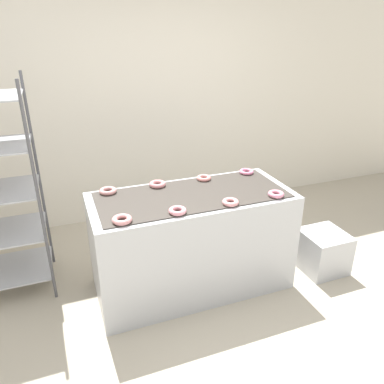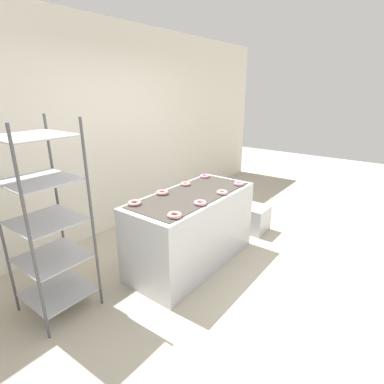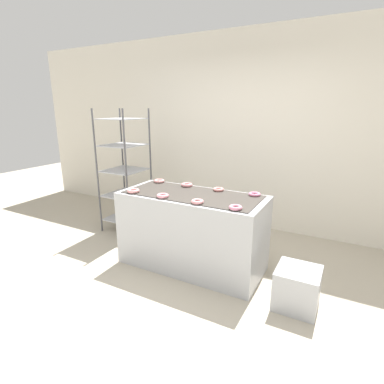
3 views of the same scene
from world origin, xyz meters
The scene contains 13 objects.
ground_plane centered at (0.00, 0.00, 0.00)m, with size 14.00×14.00×0.00m, color #B2A893.
wall_back centered at (0.00, 2.12, 1.40)m, with size 8.00×0.05×2.80m.
fryer_machine centered at (0.00, 0.60, 0.43)m, with size 1.59×0.70×0.85m.
baking_rack_cart centered at (-1.37, 1.11, 0.89)m, with size 0.55×0.57×1.74m.
glaze_bin centered at (1.19, 0.40, 0.19)m, with size 0.37×0.38×0.37m.
donut_near_left centered at (-0.60, 0.35, 0.87)m, with size 0.13×0.13×0.04m, color #D88B8A.
donut_near_midleft centered at (-0.21, 0.34, 0.87)m, with size 0.13×0.13×0.03m, color pink.
donut_near_midright centered at (0.20, 0.34, 0.87)m, with size 0.12×0.12×0.03m, color pink.
donut_near_right centered at (0.59, 0.34, 0.87)m, with size 0.12×0.12×0.03m, color pink.
donut_far_left centered at (-0.61, 0.86, 0.87)m, with size 0.13×0.13×0.03m, color #D48D8B.
donut_far_midleft centered at (-0.21, 0.86, 0.87)m, with size 0.13×0.13×0.04m, color #D28387.
donut_far_midright centered at (0.20, 0.85, 0.87)m, with size 0.12×0.12×0.03m, color pink.
donut_far_right centered at (0.61, 0.86, 0.87)m, with size 0.13×0.13×0.03m, color pink.
Camera 2 is at (-2.47, -1.27, 1.95)m, focal length 28.00 mm.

